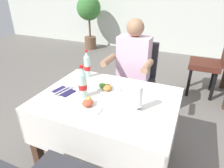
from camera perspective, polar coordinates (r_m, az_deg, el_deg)
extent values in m
plane|color=#66605B|center=(2.12, 1.99, -20.84)|extent=(11.00, 11.00, 0.00)
cube|color=white|center=(1.64, -1.40, -4.26)|extent=(1.14, 0.86, 0.02)
cube|color=white|center=(1.45, -8.64, -17.94)|extent=(1.14, 0.02, 0.32)
cube|color=white|center=(2.06, 3.56, -2.76)|extent=(1.14, 0.02, 0.32)
cube|color=white|center=(2.00, -16.20, -4.94)|extent=(0.02, 0.86, 0.32)
cube|color=white|center=(1.63, 17.47, -13.30)|extent=(0.02, 0.86, 0.32)
cube|color=#472D1E|center=(1.87, -21.31, -15.73)|extent=(0.07, 0.07, 0.71)
cube|color=#472D1E|center=(2.32, -8.98, -5.00)|extent=(0.07, 0.07, 0.71)
cube|color=#472D1E|center=(2.04, 16.68, -10.90)|extent=(0.07, 0.07, 0.71)
cube|color=#2D2D33|center=(2.35, 6.13, -0.59)|extent=(0.44, 0.44, 0.08)
cube|color=#2D2D33|center=(2.47, 8.24, 7.25)|extent=(0.42, 0.06, 0.44)
cube|color=black|center=(2.39, 0.65, -7.21)|extent=(0.04, 0.04, 0.45)
cube|color=black|center=(2.31, 8.55, -9.01)|extent=(0.04, 0.04, 0.45)
cube|color=black|center=(2.66, 3.51, -3.44)|extent=(0.04, 0.04, 0.45)
cube|color=black|center=(2.59, 10.61, -4.90)|extent=(0.04, 0.04, 0.45)
cylinder|color=#282D42|center=(2.35, 1.92, -7.98)|extent=(0.10, 0.10, 0.45)
cylinder|color=#282D42|center=(2.31, 5.66, -8.85)|extent=(0.10, 0.10, 0.45)
cube|color=#282D42|center=(2.31, 5.37, -0.47)|extent=(0.34, 0.36, 0.12)
cube|color=silver|center=(2.26, 6.36, 7.39)|extent=(0.36, 0.20, 0.50)
sphere|color=#997051|center=(2.17, 6.83, 16.02)|extent=(0.19, 0.19, 0.19)
cylinder|color=#997051|center=(2.12, -1.11, 6.95)|extent=(0.07, 0.26, 0.07)
cylinder|color=#997051|center=(1.99, 10.28, 5.16)|extent=(0.07, 0.26, 0.07)
cylinder|color=white|center=(1.50, -7.62, -7.07)|extent=(0.24, 0.24, 0.01)
ellipsoid|color=gold|center=(1.52, -6.82, -4.80)|extent=(0.07, 0.09, 0.06)
ellipsoid|color=gold|center=(1.51, -7.43, -5.94)|extent=(0.06, 0.07, 0.03)
ellipsoid|color=#C14C33|center=(1.50, -7.08, -5.46)|extent=(0.09, 0.10, 0.05)
cylinder|color=white|center=(1.76, -0.88, -1.35)|extent=(0.22, 0.22, 0.01)
ellipsoid|color=#4C8E38|center=(1.74, -2.84, -0.39)|extent=(0.07, 0.05, 0.05)
ellipsoid|color=#99602D|center=(1.76, -1.42, -0.48)|extent=(0.08, 0.07, 0.03)
ellipsoid|color=#B77A38|center=(1.71, -1.37, -1.13)|extent=(0.10, 0.11, 0.05)
cylinder|color=white|center=(1.49, 7.29, -7.36)|extent=(0.07, 0.07, 0.01)
cylinder|color=white|center=(1.48, 7.33, -6.79)|extent=(0.02, 0.02, 0.03)
cylinder|color=white|center=(1.43, 7.55, -3.58)|extent=(0.07, 0.07, 0.16)
cylinder|color=black|center=(1.45, 7.46, -4.88)|extent=(0.06, 0.06, 0.09)
cylinder|color=silver|center=(1.62, -8.51, -0.44)|extent=(0.07, 0.07, 0.21)
cylinder|color=red|center=(1.62, -8.48, -0.76)|extent=(0.07, 0.07, 0.05)
cone|color=silver|center=(1.56, -8.83, 3.81)|extent=(0.06, 0.06, 0.05)
cylinder|color=red|center=(1.55, -8.92, 5.06)|extent=(0.03, 0.03, 0.02)
cylinder|color=silver|center=(1.98, -7.21, 4.90)|extent=(0.06, 0.06, 0.21)
cylinder|color=red|center=(1.98, -7.20, 4.62)|extent=(0.06, 0.06, 0.05)
cone|color=silver|center=(1.94, -7.44, 8.51)|extent=(0.06, 0.06, 0.05)
cylinder|color=red|center=(1.92, -7.50, 9.53)|extent=(0.03, 0.03, 0.02)
cube|color=#231E4C|center=(1.77, -13.84, -2.07)|extent=(0.19, 0.16, 0.01)
cube|color=silver|center=(1.78, -14.25, -1.71)|extent=(0.05, 0.19, 0.01)
cube|color=silver|center=(1.75, -13.48, -2.04)|extent=(0.05, 0.19, 0.01)
cube|color=#4C2319|center=(3.30, 25.33, 5.16)|extent=(0.44, 0.44, 0.08)
cube|color=black|center=(3.55, 21.83, 2.61)|extent=(0.04, 0.04, 0.45)
cube|color=black|center=(3.23, 21.43, 0.37)|extent=(0.04, 0.04, 0.45)
cube|color=black|center=(3.56, 27.22, 1.61)|extent=(0.04, 0.04, 0.45)
cube|color=black|center=(3.25, 27.33, -0.71)|extent=(0.04, 0.04, 0.45)
cylinder|color=brown|center=(5.50, -6.30, 11.88)|extent=(0.31, 0.31, 0.32)
cylinder|color=brown|center=(5.41, -6.52, 16.00)|extent=(0.05, 0.05, 0.48)
sphere|color=#387533|center=(5.34, -6.80, 21.11)|extent=(0.61, 0.61, 0.61)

